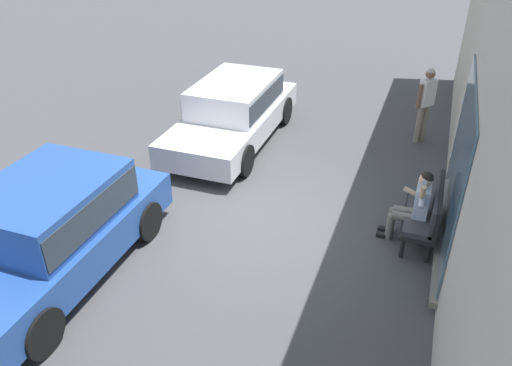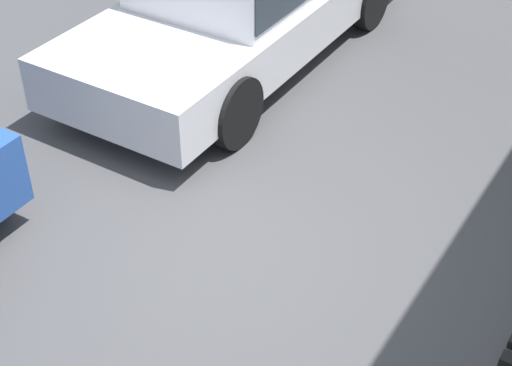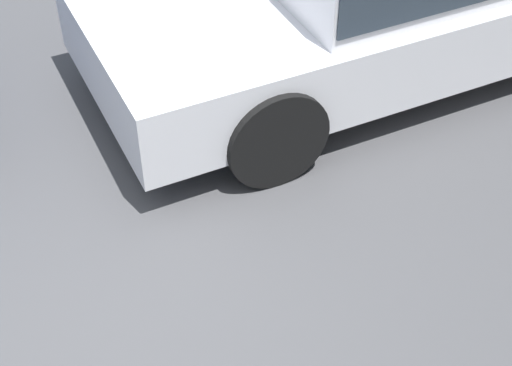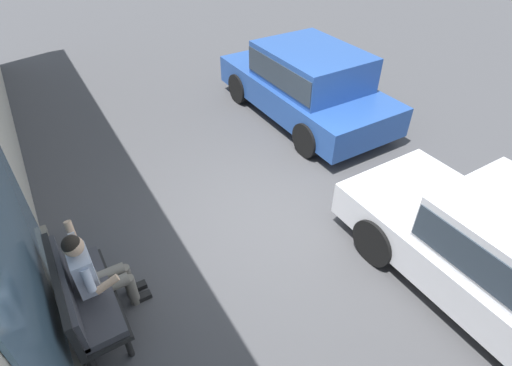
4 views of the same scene
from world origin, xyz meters
TOP-DOWN VIEW (x-y plane):
  - ground_plane at (0.00, 0.00)m, footprint 60.00×60.00m
  - building_facade at (-0.00, 3.40)m, footprint 18.00×0.51m
  - bench at (-0.36, 2.90)m, footprint 1.43×0.55m
  - person_on_phone at (-0.25, 2.68)m, footprint 0.73×0.74m
  - parked_car_near at (-2.79, -1.52)m, footprint 4.49×1.85m
  - parked_car_mid at (2.42, -2.30)m, footprint 4.14×1.97m
  - pedestrian_standing at (-4.22, 2.53)m, footprint 0.45×0.38m

SIDE VIEW (x-z plane):
  - ground_plane at x=0.00m, z-range 0.00..0.00m
  - bench at x=-0.36m, z-range 0.06..1.03m
  - person_on_phone at x=-0.25m, z-range 0.03..1.33m
  - parked_car_near at x=-2.79m, z-range 0.07..1.47m
  - parked_car_mid at x=2.42m, z-range 0.07..1.58m
  - pedestrian_standing at x=-4.22m, z-range 0.16..1.89m
  - building_facade at x=0.00m, z-range -0.01..4.80m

